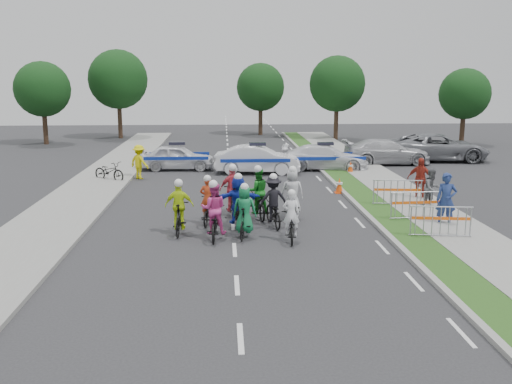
{
  "coord_description": "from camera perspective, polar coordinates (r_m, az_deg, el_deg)",
  "views": [
    {
      "loc": [
        -0.3,
        -16.77,
        5.27
      ],
      "look_at": [
        0.86,
        3.43,
        1.1
      ],
      "focal_mm": 40.0,
      "sensor_mm": 36.0,
      "label": 1
    }
  ],
  "objects": [
    {
      "name": "ground",
      "position": [
        17.59,
        -2.16,
        -5.81
      ],
      "size": [
        90.0,
        90.0,
        0.0
      ],
      "primitive_type": "plane",
      "color": "#28282B",
      "rests_on": "ground"
    },
    {
      "name": "police_car_2",
      "position": [
        32.42,
        6.93,
        3.46
      ],
      "size": [
        5.09,
        2.73,
        1.4
      ],
      "primitive_type": "imported",
      "rotation": [
        0.0,
        0.0,
        1.41
      ],
      "color": "silver",
      "rests_on": "ground"
    },
    {
      "name": "barrier_0",
      "position": [
        19.43,
        17.97,
        -2.97
      ],
      "size": [
        2.05,
        0.76,
        1.12
      ],
      "primitive_type": null,
      "rotation": [
        0.0,
        0.0,
        -0.13
      ],
      "color": "#A5A8AD",
      "rests_on": "ground"
    },
    {
      "name": "cone_0",
      "position": [
        26.11,
        8.33,
        0.64
      ],
      "size": [
        0.4,
        0.4,
        0.7
      ],
      "color": "#F24C0C",
      "rests_on": "ground"
    },
    {
      "name": "spectator_1",
      "position": [
        23.88,
        17.19,
        0.34
      ],
      "size": [
        0.95,
        0.85,
        1.61
      ],
      "primitive_type": "imported",
      "rotation": [
        0.0,
        0.0,
        0.37
      ],
      "color": "#525356",
      "rests_on": "ground"
    },
    {
      "name": "rider_1",
      "position": [
        18.73,
        -1.15,
        -2.43
      ],
      "size": [
        0.85,
        1.81,
        1.84
      ],
      "rotation": [
        0.0,
        0.0,
        2.96
      ],
      "color": "black",
      "rests_on": "ground"
    },
    {
      "name": "police_car_0",
      "position": [
        32.5,
        -7.86,
        3.47
      ],
      "size": [
        4.23,
        1.86,
        1.42
      ],
      "primitive_type": "imported",
      "rotation": [
        0.0,
        0.0,
        1.52
      ],
      "color": "silver",
      "rests_on": "ground"
    },
    {
      "name": "police_car_1",
      "position": [
        30.97,
        0.15,
        3.27
      ],
      "size": [
        4.74,
        2.05,
        1.52
      ],
      "primitive_type": "imported",
      "rotation": [
        0.0,
        0.0,
        1.47
      ],
      "color": "silver",
      "rests_on": "ground"
    },
    {
      "name": "civilian_suv",
      "position": [
        37.32,
        17.77,
        4.29
      ],
      "size": [
        6.33,
        3.35,
        1.7
      ],
      "primitive_type": "imported",
      "rotation": [
        0.0,
        0.0,
        1.48
      ],
      "color": "slate",
      "rests_on": "ground"
    },
    {
      "name": "spectator_0",
      "position": [
        21.12,
        18.49,
        -0.75
      ],
      "size": [
        0.8,
        0.64,
        1.92
      ],
      "primitive_type": "imported",
      "rotation": [
        0.0,
        0.0,
        -0.29
      ],
      "color": "navy",
      "rests_on": "ground"
    },
    {
      "name": "rider_0",
      "position": [
        18.36,
        3.52,
        -3.2
      ],
      "size": [
        0.72,
        1.73,
        1.73
      ],
      "rotation": [
        0.0,
        0.0,
        3.06
      ],
      "color": "black",
      "rests_on": "ground"
    },
    {
      "name": "tree_3",
      "position": [
        49.55,
        -13.63,
        10.89
      ],
      "size": [
        4.9,
        4.9,
        7.35
      ],
      "color": "#382619",
      "rests_on": "ground"
    },
    {
      "name": "parked_bike",
      "position": [
        29.63,
        -14.47,
        2.01
      ],
      "size": [
        1.96,
        1.61,
        1.01
      ],
      "primitive_type": "imported",
      "rotation": [
        0.0,
        0.0,
        0.98
      ],
      "color": "black",
      "rests_on": "ground"
    },
    {
      "name": "rider_2",
      "position": [
        18.61,
        -4.24,
        -2.52
      ],
      "size": [
        0.84,
        1.95,
        1.97
      ],
      "rotation": [
        0.0,
        0.0,
        3.11
      ],
      "color": "black",
      "rests_on": "ground"
    },
    {
      "name": "barrier_1",
      "position": [
        21.57,
        15.76,
        -1.42
      ],
      "size": [
        2.03,
        0.61,
        1.12
      ],
      "primitive_type": null,
      "rotation": [
        0.0,
        0.0,
        0.06
      ],
      "color": "#A5A8AD",
      "rests_on": "ground"
    },
    {
      "name": "rider_3",
      "position": [
        19.26,
        -7.65,
        -2.09
      ],
      "size": [
        0.98,
        1.84,
        1.91
      ],
      "rotation": [
        0.0,
        0.0,
        3.08
      ],
      "color": "black",
      "rests_on": "ground"
    },
    {
      "name": "tree_1",
      "position": [
        47.69,
        8.12,
        10.65
      ],
      "size": [
        4.55,
        4.55,
        6.82
      ],
      "color": "#382619",
      "rests_on": "ground"
    },
    {
      "name": "marshal_hiviz",
      "position": [
        29.91,
        -11.59,
        2.96
      ],
      "size": [
        1.3,
        1.2,
        1.76
      ],
      "primitive_type": "imported",
      "rotation": [
        0.0,
        0.0,
        2.5
      ],
      "color": "#D7CD0B",
      "rests_on": "ground"
    },
    {
      "name": "tree_0",
      "position": [
        46.84,
        -20.58,
        9.59
      ],
      "size": [
        4.2,
        4.2,
        6.3
      ],
      "color": "#382619",
      "rests_on": "ground"
    },
    {
      "name": "civilian_sedan",
      "position": [
        35.05,
        12.92,
        3.94
      ],
      "size": [
        5.18,
        2.15,
        1.5
      ],
      "primitive_type": "imported",
      "rotation": [
        0.0,
        0.0,
        1.58
      ],
      "color": "#B3B4B9",
      "rests_on": "ground"
    },
    {
      "name": "tree_2",
      "position": [
        46.55,
        20.15,
        9.18
      ],
      "size": [
        3.85,
        3.85,
        5.77
      ],
      "color": "#382619",
      "rests_on": "ground"
    },
    {
      "name": "grass_strip",
      "position": [
        23.21,
        12.06,
        -1.61
      ],
      "size": [
        1.2,
        60.0,
        0.11
      ],
      "primitive_type": "cube",
      "color": "#294D18",
      "rests_on": "ground"
    },
    {
      "name": "sidewalk_left",
      "position": [
        23.23,
        -18.67,
        -1.93
      ],
      "size": [
        3.0,
        60.0,
        0.13
      ],
      "primitive_type": "cube",
      "color": "gray",
      "rests_on": "ground"
    },
    {
      "name": "tree_4",
      "position": [
        50.89,
        0.46,
        10.43
      ],
      "size": [
        4.2,
        4.2,
        6.3
      ],
      "color": "#382619",
      "rests_on": "ground"
    },
    {
      "name": "cone_1",
      "position": [
        31.29,
        9.43,
        2.42
      ],
      "size": [
        0.4,
        0.4,
        0.7
      ],
      "color": "#F24C0C",
      "rests_on": "ground"
    },
    {
      "name": "curb_right",
      "position": [
        23.03,
        10.38,
        -1.63
      ],
      "size": [
        0.2,
        60.0,
        0.12
      ],
      "primitive_type": "cube",
      "color": "gray",
      "rests_on": "ground"
    },
    {
      "name": "rider_4",
      "position": [
        20.11,
        1.71,
        -1.38
      ],
      "size": [
        1.15,
        1.96,
        1.92
      ],
      "rotation": [
        0.0,
        0.0,
        3.3
      ],
      "color": "black",
      "rests_on": "ground"
    },
    {
      "name": "rider_7",
      "position": [
        21.14,
        3.62,
        -0.65
      ],
      "size": [
        0.86,
        1.93,
        2.01
      ],
      "rotation": [
        0.0,
        0.0,
        3.17
      ],
      "color": "black",
      "rests_on": "ground"
    },
    {
      "name": "rider_9",
      "position": [
        21.58,
        -2.33,
        -0.4
      ],
      "size": [
        1.06,
        1.98,
        2.02
      ],
      "rotation": [
        0.0,
        0.0,
        3.29
      ],
      "color": "black",
      "rests_on": "ground"
    },
    {
      "name": "spectator_2",
      "position": [
        25.23,
        16.07,
        1.25
      ],
      "size": [
        1.15,
        0.92,
        1.83
      ],
      "primitive_type": "imported",
      "rotation": [
        0.0,
        0.0,
        -0.52
      ],
      "color": "maroon",
      "rests_on": "ground"
    },
    {
      "name": "rider_6",
      "position": [
        20.49,
        -4.83,
        -1.58
      ],
      "size": [
        0.86,
        1.84,
        1.81
      ],
      "rotation": [
        0.0,
        0.0,
        3.0
      ],
      "color": "black",
      "rests_on": "ground"
    },
    {
      "name": "rider_8",
      "position": [
        21.26,
        0.17,
        -0.66
      ],
      "size": [
        1.02,
        2.06,
        2.01
      ],
      "rotation": [
        0.0,
        0.0,
        3.32
      ],
      "color": "black",
      "rests_on": "ground"
    },
    {
      "name": "barrier_2",
      "position": [
        23.74,
        13.95,
        -0.15
      ],
      "size": [
        2.04,
        0.71,
        1.12
      ],
      "primitive_type": null,
      "rotation": [
        0.0,
        0.0,
        -0.11
      ],
      "color": "#A5A8AD",
      "rests_on": "ground"
    },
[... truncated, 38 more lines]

